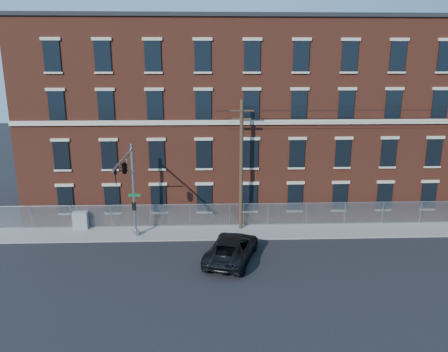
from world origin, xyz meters
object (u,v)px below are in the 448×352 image
traffic_signal_mast (127,175)px  pickup_truck (232,248)px  utility_pole_near (241,164)px  utility_cabinet (81,220)px

traffic_signal_mast → pickup_truck: bearing=-15.3°
utility_pole_near → utility_cabinet: size_ratio=7.18×
utility_cabinet → traffic_signal_mast: bearing=-40.1°
utility_pole_near → utility_cabinet: bearing=178.2°
utility_pole_near → pickup_truck: 7.06m
traffic_signal_mast → utility_pole_near: 8.70m
pickup_truck → utility_cabinet: bearing=-9.0°
traffic_signal_mast → utility_cabinet: size_ratio=5.02×
traffic_signal_mast → pickup_truck: (7.00, -1.91, -4.57)m
pickup_truck → utility_cabinet: size_ratio=4.22×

